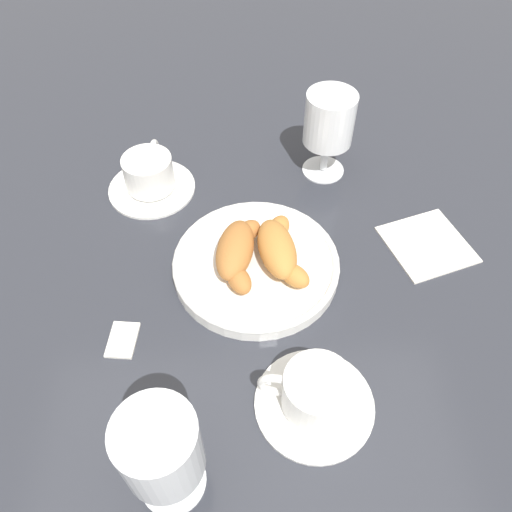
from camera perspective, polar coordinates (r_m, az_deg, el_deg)
ground_plane at (r=0.69m, az=-0.83°, el=-2.71°), size 2.20×2.20×0.00m
pastry_plate at (r=0.69m, az=0.00°, el=-0.94°), size 0.23×0.23×0.02m
croissant_large at (r=0.66m, az=-2.10°, el=0.58°), size 0.13×0.08×0.04m
croissant_small at (r=0.67m, az=2.63°, el=0.78°), size 0.13×0.08×0.04m
coffee_cup_near at (r=0.58m, az=6.67°, el=-15.31°), size 0.14×0.14×0.06m
coffee_cup_far at (r=0.81m, az=-11.91°, el=8.82°), size 0.14×0.14×0.06m
juice_glass_left at (r=0.49m, az=-10.73°, el=-20.79°), size 0.08×0.08×0.14m
juice_glass_right at (r=0.79m, az=8.26°, el=14.70°), size 0.08×0.08×0.14m
sugar_packet at (r=0.65m, az=-14.87°, el=-9.05°), size 0.05×0.04×0.01m
folded_napkin at (r=0.76m, az=18.79°, el=1.32°), size 0.14×0.14×0.01m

